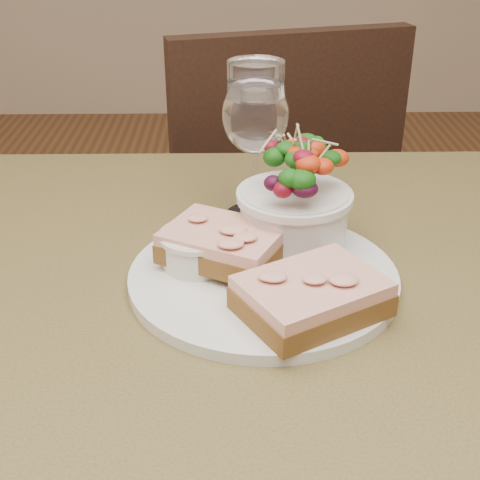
{
  "coord_description": "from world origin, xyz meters",
  "views": [
    {
      "loc": [
        -0.0,
        -0.55,
        1.11
      ],
      "look_at": [
        0.01,
        0.01,
        0.81
      ],
      "focal_mm": 50.0,
      "sensor_mm": 36.0,
      "label": 1
    }
  ],
  "objects_px": {
    "sandwich_back": "(223,244)",
    "ramekin": "(197,247)",
    "dinner_plate": "(263,277)",
    "wine_glass": "(255,119)",
    "cafe_table": "(231,379)",
    "chair_far": "(257,293)",
    "sandwich_front": "(312,296)",
    "salad_bowl": "(295,193)"
  },
  "relations": [
    {
      "from": "sandwich_back",
      "to": "wine_glass",
      "type": "distance_m",
      "value": 0.16
    },
    {
      "from": "sandwich_back",
      "to": "ramekin",
      "type": "bearing_deg",
      "value": -153.96
    },
    {
      "from": "cafe_table",
      "to": "sandwich_front",
      "type": "distance_m",
      "value": 0.16
    },
    {
      "from": "dinner_plate",
      "to": "sandwich_back",
      "type": "relative_size",
      "value": 1.92
    },
    {
      "from": "dinner_plate",
      "to": "sandwich_back",
      "type": "xyz_separation_m",
      "value": [
        -0.04,
        0.02,
        0.03
      ]
    },
    {
      "from": "chair_far",
      "to": "ramekin",
      "type": "relative_size",
      "value": 12.39
    },
    {
      "from": "sandwich_back",
      "to": "sandwich_front",
      "type": "bearing_deg",
      "value": -20.35
    },
    {
      "from": "sandwich_front",
      "to": "sandwich_back",
      "type": "bearing_deg",
      "value": 102.38
    },
    {
      "from": "dinner_plate",
      "to": "ramekin",
      "type": "relative_size",
      "value": 3.76
    },
    {
      "from": "chair_far",
      "to": "ramekin",
      "type": "xyz_separation_m",
      "value": [
        -0.09,
        -0.67,
        0.49
      ]
    },
    {
      "from": "ramekin",
      "to": "salad_bowl",
      "type": "xyz_separation_m",
      "value": [
        0.1,
        0.05,
        0.04
      ]
    },
    {
      "from": "sandwich_front",
      "to": "wine_glass",
      "type": "height_order",
      "value": "wine_glass"
    },
    {
      "from": "sandwich_front",
      "to": "wine_glass",
      "type": "bearing_deg",
      "value": 71.12
    },
    {
      "from": "cafe_table",
      "to": "chair_far",
      "type": "bearing_deg",
      "value": 85.14
    },
    {
      "from": "dinner_plate",
      "to": "salad_bowl",
      "type": "height_order",
      "value": "salad_bowl"
    },
    {
      "from": "chair_far",
      "to": "wine_glass",
      "type": "bearing_deg",
      "value": 71.44
    },
    {
      "from": "sandwich_front",
      "to": "ramekin",
      "type": "bearing_deg",
      "value": 110.32
    },
    {
      "from": "salad_bowl",
      "to": "dinner_plate",
      "type": "bearing_deg",
      "value": -119.4
    },
    {
      "from": "cafe_table",
      "to": "sandwich_back",
      "type": "height_order",
      "value": "sandwich_back"
    },
    {
      "from": "sandwich_front",
      "to": "salad_bowl",
      "type": "distance_m",
      "value": 0.14
    },
    {
      "from": "chair_far",
      "to": "wine_glass",
      "type": "xyz_separation_m",
      "value": [
        -0.03,
        -0.54,
        0.58
      ]
    },
    {
      "from": "cafe_table",
      "to": "chair_far",
      "type": "xyz_separation_m",
      "value": [
        0.06,
        0.72,
        -0.36
      ]
    },
    {
      "from": "salad_bowl",
      "to": "wine_glass",
      "type": "height_order",
      "value": "wine_glass"
    },
    {
      "from": "cafe_table",
      "to": "dinner_plate",
      "type": "distance_m",
      "value": 0.12
    },
    {
      "from": "cafe_table",
      "to": "dinner_plate",
      "type": "xyz_separation_m",
      "value": [
        0.03,
        0.03,
        0.11
      ]
    },
    {
      "from": "salad_bowl",
      "to": "wine_glass",
      "type": "relative_size",
      "value": 0.73
    },
    {
      "from": "ramekin",
      "to": "chair_far",
      "type": "bearing_deg",
      "value": 81.98
    },
    {
      "from": "wine_glass",
      "to": "ramekin",
      "type": "bearing_deg",
      "value": -115.32
    },
    {
      "from": "chair_far",
      "to": "sandwich_front",
      "type": "xyz_separation_m",
      "value": [
        0.01,
        -0.76,
        0.49
      ]
    },
    {
      "from": "chair_far",
      "to": "salad_bowl",
      "type": "bearing_deg",
      "value": 75.44
    },
    {
      "from": "chair_far",
      "to": "dinner_plate",
      "type": "height_order",
      "value": "chair_far"
    },
    {
      "from": "cafe_table",
      "to": "wine_glass",
      "type": "bearing_deg",
      "value": 80.67
    },
    {
      "from": "dinner_plate",
      "to": "sandwich_back",
      "type": "distance_m",
      "value": 0.05
    },
    {
      "from": "cafe_table",
      "to": "wine_glass",
      "type": "height_order",
      "value": "wine_glass"
    },
    {
      "from": "sandwich_back",
      "to": "ramekin",
      "type": "distance_m",
      "value": 0.03
    },
    {
      "from": "cafe_table",
      "to": "salad_bowl",
      "type": "height_order",
      "value": "salad_bowl"
    },
    {
      "from": "cafe_table",
      "to": "dinner_plate",
      "type": "bearing_deg",
      "value": 41.59
    },
    {
      "from": "wine_glass",
      "to": "chair_far",
      "type": "bearing_deg",
      "value": 86.66
    },
    {
      "from": "sandwich_back",
      "to": "chair_far",
      "type": "bearing_deg",
      "value": 111.48
    },
    {
      "from": "dinner_plate",
      "to": "wine_glass",
      "type": "bearing_deg",
      "value": 91.35
    },
    {
      "from": "chair_far",
      "to": "sandwich_back",
      "type": "height_order",
      "value": "chair_far"
    },
    {
      "from": "chair_far",
      "to": "dinner_plate",
      "type": "bearing_deg",
      "value": 72.47
    }
  ]
}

